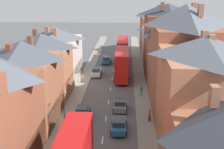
% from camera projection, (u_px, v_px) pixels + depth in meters
% --- Properties ---
extents(pavement_left, '(2.20, 104.00, 0.14)m').
position_uv_depth(pavement_left, '(82.00, 85.00, 54.84)').
color(pavement_left, gray).
rests_on(pavement_left, ground).
extents(pavement_right, '(2.20, 104.00, 0.14)m').
position_uv_depth(pavement_right, '(140.00, 85.00, 54.39)').
color(pavement_right, gray).
rests_on(pavement_right, ground).
extents(centre_line_dashes, '(0.14, 97.80, 0.01)m').
position_uv_depth(centre_line_dashes, '(110.00, 89.00, 52.71)').
color(centre_line_dashes, silver).
rests_on(centre_line_dashes, ground).
extents(terrace_row_left, '(8.00, 59.60, 13.43)m').
position_uv_depth(terrace_row_left, '(0.00, 101.00, 31.60)').
color(terrace_row_left, brown).
rests_on(terrace_row_left, ground).
extents(terrace_row_right, '(8.00, 82.78, 14.82)m').
position_uv_depth(terrace_row_right, '(179.00, 65.00, 44.44)').
color(terrace_row_right, '#935138').
rests_on(terrace_row_right, ground).
extents(double_decker_bus_mid_street, '(2.74, 10.80, 5.30)m').
position_uv_depth(double_decker_bus_mid_street, '(122.00, 64.00, 58.08)').
color(double_decker_bus_mid_street, red).
rests_on(double_decker_bus_mid_street, ground).
extents(double_decker_bus_far_approaching, '(2.74, 10.80, 5.30)m').
position_uv_depth(double_decker_bus_far_approaching, '(123.00, 50.00, 70.06)').
color(double_decker_bus_far_approaching, red).
rests_on(double_decker_bus_far_approaching, ground).
extents(car_near_blue, '(1.90, 4.57, 1.61)m').
position_uv_depth(car_near_blue, '(97.00, 72.00, 60.17)').
color(car_near_blue, silver).
rests_on(car_near_blue, ground).
extents(car_parked_left_a, '(1.90, 4.59, 1.60)m').
position_uv_depth(car_parked_left_a, '(119.00, 124.00, 37.58)').
color(car_parked_left_a, '#236093').
rests_on(car_parked_left_a, ground).
extents(car_parked_right_a, '(1.90, 4.45, 1.61)m').
position_uv_depth(car_parked_right_a, '(106.00, 60.00, 69.56)').
color(car_parked_right_a, '#236093').
rests_on(car_parked_right_a, ground).
extents(car_mid_black, '(1.90, 4.24, 1.70)m').
position_uv_depth(car_mid_black, '(82.00, 112.00, 41.07)').
color(car_mid_black, '#4C515B').
rests_on(car_mid_black, ground).
extents(car_mid_white, '(1.90, 3.81, 1.63)m').
position_uv_depth(car_mid_white, '(120.00, 105.00, 43.59)').
color(car_mid_white, gray).
rests_on(car_mid_white, ground).
extents(pedestrian_mid_right, '(0.36, 0.22, 1.61)m').
position_uv_depth(pedestrian_mid_right, '(150.00, 115.00, 39.84)').
color(pedestrian_mid_right, '#23232D').
rests_on(pedestrian_mid_right, pavement_right).
extents(pedestrian_far_left, '(0.36, 0.22, 1.61)m').
position_uv_depth(pedestrian_far_left, '(141.00, 90.00, 48.96)').
color(pedestrian_far_left, gray).
rests_on(pedestrian_far_left, pavement_right).
extents(pedestrian_far_right, '(0.36, 0.22, 1.61)m').
position_uv_depth(pedestrian_far_right, '(82.00, 78.00, 55.53)').
color(pedestrian_far_right, brown).
rests_on(pedestrian_far_right, pavement_left).
extents(street_lamp, '(0.20, 1.12, 5.50)m').
position_uv_depth(street_lamp, '(64.00, 113.00, 34.85)').
color(street_lamp, black).
rests_on(street_lamp, ground).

